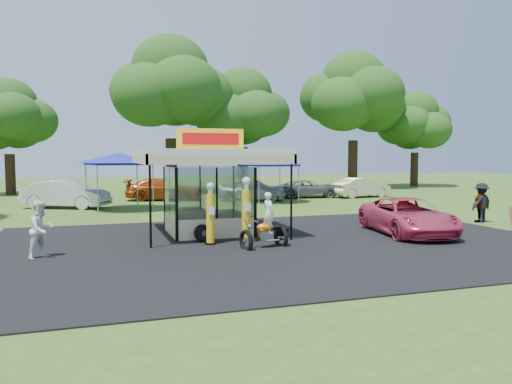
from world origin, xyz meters
TOP-DOWN VIEW (x-y plane):
  - ground at (0.00, 0.00)m, footprint 120.00×120.00m
  - asphalt_apron at (0.00, 2.00)m, footprint 20.00×14.00m
  - gas_station_kiosk at (-2.00, 4.99)m, footprint 5.40×5.40m
  - gas_pump_left at (-2.48, 2.51)m, footprint 0.42×0.42m
  - gas_pump_right at (-1.19, 2.46)m, footprint 0.45×0.45m
  - motorcycle at (-0.78, 1.37)m, footprint 1.74×1.11m
  - spare_tires at (-2.57, 3.11)m, footprint 0.83×0.59m
  - kiosk_car at (-2.00, 7.20)m, footprint 2.82×1.13m
  - pink_sedan at (5.48, 2.31)m, footprint 3.27×5.57m
  - spectator_west at (-7.89, 1.91)m, footprint 1.09×1.09m
  - spectator_east_a at (10.98, 4.36)m, footprint 1.33×0.96m
  - spectator_east_b at (10.94, 4.37)m, footprint 1.04×0.55m
  - bg_car_a at (-7.88, 17.22)m, footprint 5.35×3.86m
  - bg_car_b at (-1.62, 20.71)m, footprint 5.58×3.16m
  - bg_car_c at (4.21, 18.47)m, footprint 5.04×3.95m
  - bg_car_d at (8.92, 19.62)m, footprint 4.76×2.40m
  - bg_car_e at (12.84, 18.52)m, footprint 4.65×2.07m
  - tent_west at (-4.91, 15.24)m, footprint 4.69×4.69m
  - tent_east at (5.00, 17.04)m, footprint 4.38×4.38m
  - oak_far_b at (-12.55, 29.46)m, footprint 7.57×7.57m
  - oak_far_c at (0.13, 28.41)m, footprint 11.04×11.04m
  - oak_far_d at (6.83, 29.45)m, footprint 9.10×9.10m
  - oak_far_e at (17.77, 28.69)m, footprint 10.75×10.75m
  - oak_far_f at (24.87, 28.73)m, footprint 7.77×7.77m

SIDE VIEW (x-z plane):
  - ground at x=0.00m, z-range 0.00..0.00m
  - asphalt_apron at x=0.00m, z-range 0.00..0.04m
  - spare_tires at x=-2.57m, z-range -0.01..0.67m
  - kiosk_car at x=-2.00m, z-range 0.00..0.96m
  - bg_car_d at x=8.92m, z-range 0.00..1.29m
  - pink_sedan at x=5.48m, z-range 0.00..1.46m
  - bg_car_e at x=12.84m, z-range 0.00..1.48m
  - bg_car_b at x=-1.62m, z-range 0.00..1.53m
  - motorcycle at x=-0.78m, z-range -0.22..1.76m
  - bg_car_c at x=4.21m, z-range 0.00..1.61m
  - bg_car_a at x=-7.88m, z-range 0.00..1.68m
  - spectator_east_b at x=10.94m, z-range 0.00..1.68m
  - spectator_west at x=-7.89m, z-range 0.00..1.78m
  - spectator_east_a at x=10.98m, z-range 0.00..1.86m
  - gas_pump_left at x=-2.48m, z-range -0.05..2.19m
  - gas_pump_right at x=-1.19m, z-range -0.05..2.35m
  - gas_station_kiosk at x=-2.00m, z-range -0.31..3.87m
  - tent_east at x=5.00m, z-range 1.24..4.30m
  - tent_west at x=-4.91m, z-range 1.33..4.61m
  - oak_far_b at x=-12.55m, z-range 1.25..10.28m
  - oak_far_f at x=24.87m, z-range 1.33..10.69m
  - oak_far_d at x=6.83m, z-range 1.49..12.32m
  - oak_far_e at x=17.77m, z-range 1.77..14.56m
  - oak_far_c at x=0.13m, z-range 1.75..14.76m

